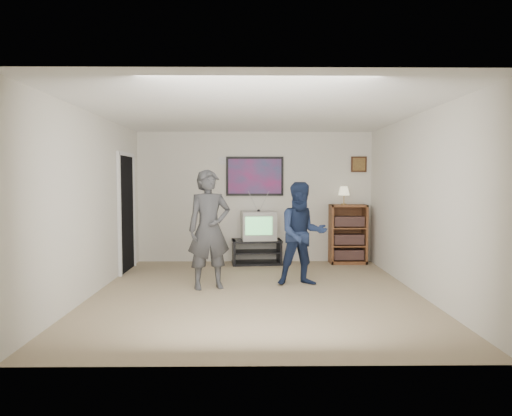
{
  "coord_description": "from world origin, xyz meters",
  "views": [
    {
      "loc": [
        -0.07,
        -6.28,
        1.58
      ],
      "look_at": [
        0.0,
        0.7,
        1.15
      ],
      "focal_mm": 32.0,
      "sensor_mm": 36.0,
      "label": 1
    }
  ],
  "objects_px": {
    "crt_television": "(259,225)",
    "person_tall": "(209,229)",
    "bookshelf": "(348,234)",
    "person_short": "(302,234)",
    "media_stand": "(257,252)"
  },
  "relations": [
    {
      "from": "media_stand",
      "to": "person_tall",
      "type": "relative_size",
      "value": 0.56
    },
    {
      "from": "crt_television",
      "to": "person_tall",
      "type": "height_order",
      "value": "person_tall"
    },
    {
      "from": "media_stand",
      "to": "person_tall",
      "type": "xyz_separation_m",
      "value": [
        -0.71,
        -1.93,
        0.63
      ]
    },
    {
      "from": "bookshelf",
      "to": "crt_television",
      "type": "bearing_deg",
      "value": -178.31
    },
    {
      "from": "bookshelf",
      "to": "person_short",
      "type": "distance_m",
      "value": 2.09
    },
    {
      "from": "crt_television",
      "to": "person_short",
      "type": "xyz_separation_m",
      "value": [
        0.62,
        -1.73,
        0.05
      ]
    },
    {
      "from": "media_stand",
      "to": "person_tall",
      "type": "distance_m",
      "value": 2.15
    },
    {
      "from": "person_short",
      "to": "person_tall",
      "type": "bearing_deg",
      "value": -178.83
    },
    {
      "from": "bookshelf",
      "to": "person_short",
      "type": "relative_size",
      "value": 0.72
    },
    {
      "from": "crt_television",
      "to": "person_short",
      "type": "bearing_deg",
      "value": -75.79
    },
    {
      "from": "media_stand",
      "to": "person_short",
      "type": "height_order",
      "value": "person_short"
    },
    {
      "from": "person_tall",
      "to": "media_stand",
      "type": "bearing_deg",
      "value": 51.46
    },
    {
      "from": "bookshelf",
      "to": "person_tall",
      "type": "height_order",
      "value": "person_tall"
    },
    {
      "from": "person_tall",
      "to": "crt_television",
      "type": "bearing_deg",
      "value": 50.48
    },
    {
      "from": "media_stand",
      "to": "bookshelf",
      "type": "bearing_deg",
      "value": -3.97
    }
  ]
}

